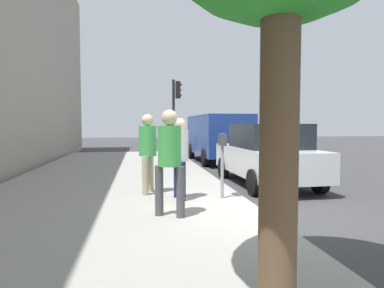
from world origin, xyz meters
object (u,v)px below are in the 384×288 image
pedestrian_bystander (170,153)px  parked_sedan_near (266,154)px  parking_officer (148,146)px  parking_meter (222,152)px  traffic_signal (176,106)px  pedestrian_at_meter (180,152)px  parked_van_far (217,135)px

pedestrian_bystander → parked_sedan_near: 4.67m
parking_officer → parking_meter: bearing=-7.4°
parking_officer → traffic_signal: bearing=97.6°
parking_meter → parked_sedan_near: (2.18, -1.86, -0.27)m
pedestrian_at_meter → parking_officer: 0.98m
parked_sedan_near → traffic_signal: (5.79, 2.00, 1.68)m
pedestrian_bystander → parking_officer: (2.07, 0.32, -0.01)m
parked_van_far → pedestrian_bystander: bearing=162.1°
pedestrian_at_meter → parking_officer: (0.73, 0.66, 0.08)m
pedestrian_at_meter → parked_van_far: (8.29, -2.79, 0.09)m
pedestrian_bystander → parking_meter: bearing=-16.0°
parking_officer → parked_van_far: parked_van_far is taller
pedestrian_bystander → parked_sedan_near: pedestrian_bystander is taller
parking_meter → parked_van_far: size_ratio=0.27×
parking_meter → parking_officer: parking_officer is taller
pedestrian_at_meter → pedestrian_bystander: 1.38m
parked_sedan_near → parked_van_far: 6.18m
pedestrian_bystander → traffic_signal: 9.41m
parked_sedan_near → pedestrian_bystander: bearing=137.9°
parked_van_far → parking_officer: bearing=155.5°
parking_meter → parked_van_far: bearing=-12.5°
pedestrian_at_meter → traffic_signal: 8.07m
pedestrian_bystander → parked_van_far: 10.13m
parking_officer → parked_van_far: bearing=84.5°
parking_officer → parked_sedan_near: size_ratio=0.42×
parking_meter → parked_sedan_near: size_ratio=0.32×
parking_meter → pedestrian_at_meter: pedestrian_at_meter is taller
pedestrian_bystander → parking_officer: size_ratio=1.01×
pedestrian_at_meter → pedestrian_bystander: pedestrian_bystander is taller
pedestrian_bystander → parking_officer: 2.09m
parked_van_far → parked_sedan_near: bearing=-180.0°
traffic_signal → pedestrian_at_meter: bearing=174.3°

